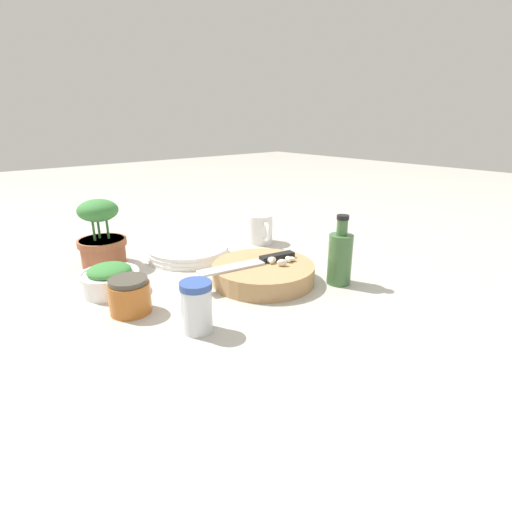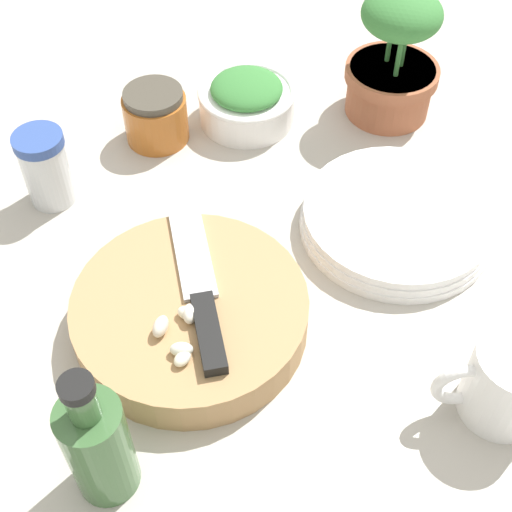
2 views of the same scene
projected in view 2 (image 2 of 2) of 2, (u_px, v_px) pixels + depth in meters
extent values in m
plane|color=#B2ADA3|center=(273.00, 291.00, 0.75)|extent=(5.00, 5.00, 0.00)
cylinder|color=tan|center=(191.00, 313.00, 0.70)|extent=(0.23, 0.23, 0.04)
cube|color=black|center=(209.00, 333.00, 0.66)|extent=(0.09, 0.04, 0.01)
cube|color=silver|center=(190.00, 241.00, 0.74)|extent=(0.16, 0.06, 0.01)
ellipsoid|color=silver|center=(161.00, 326.00, 0.66)|extent=(0.03, 0.02, 0.02)
ellipsoid|color=white|center=(190.00, 314.00, 0.67)|extent=(0.02, 0.02, 0.01)
ellipsoid|color=silver|center=(181.00, 349.00, 0.64)|extent=(0.02, 0.03, 0.01)
ellipsoid|color=#F2EACE|center=(182.00, 359.00, 0.64)|extent=(0.02, 0.02, 0.01)
ellipsoid|color=white|center=(186.00, 313.00, 0.67)|extent=(0.02, 0.02, 0.01)
cylinder|color=white|center=(247.00, 106.00, 0.92)|extent=(0.12, 0.12, 0.04)
torus|color=white|center=(247.00, 92.00, 0.90)|extent=(0.13, 0.13, 0.01)
ellipsoid|color=#387A38|center=(247.00, 88.00, 0.90)|extent=(0.09, 0.09, 0.03)
cylinder|color=silver|center=(47.00, 172.00, 0.81)|extent=(0.05, 0.05, 0.08)
cylinder|color=#334F99|center=(38.00, 140.00, 0.77)|extent=(0.06, 0.06, 0.01)
cylinder|color=white|center=(509.00, 382.00, 0.63)|extent=(0.08, 0.08, 0.08)
torus|color=white|center=(463.00, 385.00, 0.63)|extent=(0.03, 0.06, 0.06)
cylinder|color=white|center=(396.00, 225.00, 0.80)|extent=(0.22, 0.22, 0.01)
cylinder|color=white|center=(397.00, 219.00, 0.80)|extent=(0.21, 0.21, 0.01)
cylinder|color=white|center=(399.00, 213.00, 0.79)|extent=(0.21, 0.21, 0.01)
cylinder|color=#B26023|center=(156.00, 118.00, 0.89)|extent=(0.08, 0.08, 0.06)
cylinder|color=#474238|center=(153.00, 96.00, 0.86)|extent=(0.07, 0.07, 0.01)
cylinder|color=#3D6638|center=(99.00, 448.00, 0.57)|extent=(0.05, 0.05, 0.11)
cylinder|color=#3D6638|center=(82.00, 403.00, 0.52)|extent=(0.02, 0.02, 0.03)
cylinder|color=black|center=(76.00, 387.00, 0.50)|extent=(0.03, 0.03, 0.01)
cylinder|color=#A35B3D|center=(389.00, 89.00, 0.92)|extent=(0.11, 0.11, 0.07)
cylinder|color=#A35B3D|center=(392.00, 73.00, 0.90)|extent=(0.12, 0.12, 0.02)
ellipsoid|color=#387A38|center=(402.00, 14.00, 0.84)|extent=(0.10, 0.10, 0.05)
cylinder|color=#387A38|center=(391.00, 35.00, 0.88)|extent=(0.01, 0.01, 0.07)
cylinder|color=#387A38|center=(405.00, 40.00, 0.87)|extent=(0.01, 0.01, 0.07)
cylinder|color=#387A38|center=(400.00, 50.00, 0.86)|extent=(0.01, 0.01, 0.07)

